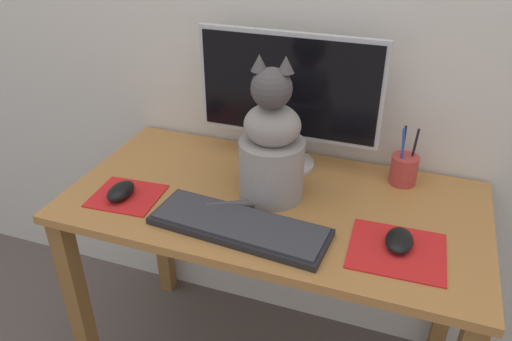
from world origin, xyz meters
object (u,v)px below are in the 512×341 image
cat (271,148)px  pen_cup (404,169)px  keyboard (239,226)px  computer_mouse_right (399,240)px  monitor (288,95)px  computer_mouse_left (121,191)px

cat → pen_cup: cat is taller
keyboard → computer_mouse_right: size_ratio=4.56×
keyboard → monitor: bearing=92.1°
monitor → computer_mouse_right: (0.37, -0.29, -0.21)m
computer_mouse_left → pen_cup: size_ratio=0.57×
pen_cup → computer_mouse_left: bearing=-154.5°
monitor → cat: bearing=-87.1°
keyboard → cat: size_ratio=1.15×
keyboard → pen_cup: bearing=50.1°
cat → pen_cup: bearing=21.4°
monitor → pen_cup: (0.34, 0.01, -0.18)m
keyboard → computer_mouse_right: 0.39m
cat → pen_cup: size_ratio=2.29×
computer_mouse_left → monitor: bearing=41.6°
computer_mouse_right → monitor: bearing=141.5°
pen_cup → cat: bearing=-150.3°
monitor → pen_cup: size_ratio=3.06×
computer_mouse_left → cat: 0.43m
monitor → computer_mouse_right: 0.51m
keyboard → cat: (0.02, 0.18, 0.14)m
keyboard → cat: cat is taller
computer_mouse_right → computer_mouse_left: bearing=-176.9°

